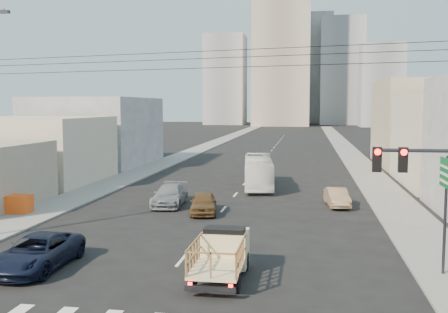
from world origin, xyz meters
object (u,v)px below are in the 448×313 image
(sedan_brown, at_px, (203,203))
(crate_stack, at_px, (17,204))
(sedan_tan, at_px, (337,197))
(city_bus, at_px, (258,172))
(green_sign, at_px, (445,187))
(flatbed_pickup, at_px, (221,252))
(sedan_grey, at_px, (170,195))
(navy_pickup, at_px, (37,252))
(traffic_signal, at_px, (440,199))

(sedan_brown, relative_size, crate_stack, 2.31)
(sedan_tan, bearing_deg, city_bus, 121.66)
(sedan_tan, bearing_deg, green_sign, -83.88)
(flatbed_pickup, relative_size, sedan_grey, 0.88)
(sedan_tan, bearing_deg, navy_pickup, -136.48)
(green_sign, bearing_deg, navy_pickup, -174.30)
(navy_pickup, relative_size, traffic_signal, 0.87)
(sedan_brown, height_order, green_sign, green_sign)
(city_bus, relative_size, green_sign, 1.95)
(sedan_brown, bearing_deg, navy_pickup, -120.53)
(green_sign, bearing_deg, city_bus, 113.32)
(navy_pickup, xyz_separation_m, city_bus, (7.26, 24.28, 0.64))
(city_bus, height_order, green_sign, green_sign)
(flatbed_pickup, xyz_separation_m, sedan_brown, (-3.27, 12.60, -0.39))
(navy_pickup, xyz_separation_m, sedan_brown, (4.76, 12.63, -0.01))
(sedan_brown, bearing_deg, sedan_grey, 131.45)
(flatbed_pickup, distance_m, sedan_brown, 13.03)
(city_bus, distance_m, sedan_grey, 10.80)
(traffic_signal, height_order, green_sign, traffic_signal)
(sedan_brown, height_order, sedan_tan, sedan_brown)
(sedan_brown, relative_size, sedan_tan, 1.07)
(sedan_tan, distance_m, sedan_grey, 11.77)
(city_bus, xyz_separation_m, crate_stack, (-14.43, -13.85, -0.67))
(sedan_tan, height_order, traffic_signal, traffic_signal)
(sedan_grey, bearing_deg, sedan_brown, -42.48)
(navy_pickup, xyz_separation_m, traffic_signal, (15.61, -3.31, 3.36))
(flatbed_pickup, distance_m, sedan_tan, 17.35)
(sedan_tan, distance_m, traffic_signal, 20.19)
(traffic_signal, height_order, crate_stack, traffic_signal)
(city_bus, xyz_separation_m, sedan_tan, (6.27, -7.81, -0.72))
(flatbed_pickup, height_order, traffic_signal, traffic_signal)
(traffic_signal, bearing_deg, crate_stack, 148.88)
(city_bus, height_order, sedan_brown, city_bus)
(green_sign, bearing_deg, sedan_brown, 138.21)
(navy_pickup, xyz_separation_m, sedan_tan, (13.53, 16.47, -0.08))
(navy_pickup, bearing_deg, green_sign, 6.02)
(sedan_grey, distance_m, crate_stack, 10.09)
(flatbed_pickup, xyz_separation_m, crate_stack, (-15.20, 10.41, -0.40))
(sedan_tan, bearing_deg, traffic_signal, -91.10)
(city_bus, bearing_deg, flatbed_pickup, -94.71)
(city_bus, relative_size, traffic_signal, 1.62)
(traffic_signal, bearing_deg, green_sign, 74.45)
(navy_pickup, distance_m, crate_stack, 12.66)
(navy_pickup, bearing_deg, sedan_grey, 83.23)
(flatbed_pickup, height_order, sedan_brown, flatbed_pickup)
(traffic_signal, bearing_deg, navy_pickup, 168.02)
(city_bus, xyz_separation_m, sedan_brown, (-2.50, -11.65, -0.65))
(navy_pickup, height_order, sedan_tan, navy_pickup)
(sedan_grey, xyz_separation_m, traffic_signal, (13.74, -18.27, 3.35))
(flatbed_pickup, distance_m, traffic_signal, 8.80)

